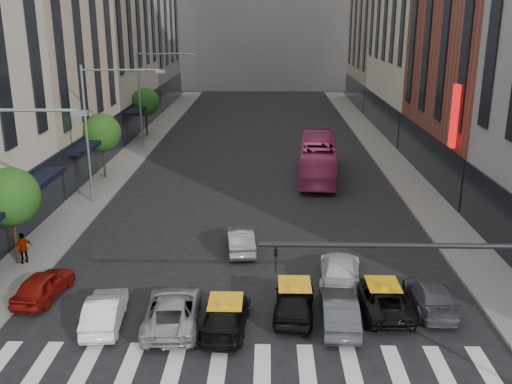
# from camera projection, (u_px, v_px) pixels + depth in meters

# --- Properties ---
(sidewalk_left) EXTENTS (3.00, 96.00, 0.15)m
(sidewalk_left) POSITION_uv_depth(u_px,v_px,m) (122.00, 165.00, 47.91)
(sidewalk_left) COLOR slate
(sidewalk_left) RESTS_ON ground
(sidewalk_right) EXTENTS (3.00, 96.00, 0.15)m
(sidewalk_right) POSITION_uv_depth(u_px,v_px,m) (396.00, 167.00, 47.46)
(sidewalk_right) COLOR slate
(sidewalk_right) RESTS_ON ground
(building_left_b) EXTENTS (8.00, 16.00, 24.00)m
(building_left_b) POSITION_uv_depth(u_px,v_px,m) (31.00, 17.00, 42.58)
(building_left_b) COLOR tan
(building_left_b) RESTS_ON ground
(building_right_b) EXTENTS (8.00, 18.00, 26.00)m
(building_right_b) POSITION_uv_depth(u_px,v_px,m) (496.00, 3.00, 40.66)
(building_right_b) COLOR brown
(building_right_b) RESTS_ON ground
(building_right_d) EXTENTS (8.00, 18.00, 28.00)m
(building_right_d) POSITION_uv_depth(u_px,v_px,m) (389.00, 1.00, 76.66)
(building_right_d) COLOR tan
(building_right_d) RESTS_ON ground
(tree_near) EXTENTS (2.88, 2.88, 4.95)m
(tree_near) POSITION_uv_depth(u_px,v_px,m) (10.00, 197.00, 27.75)
(tree_near) COLOR black
(tree_near) RESTS_ON sidewalk_left
(tree_mid) EXTENTS (2.88, 2.88, 4.95)m
(tree_mid) POSITION_uv_depth(u_px,v_px,m) (102.00, 133.00, 43.04)
(tree_mid) COLOR black
(tree_mid) RESTS_ON sidewalk_left
(tree_far) EXTENTS (2.88, 2.88, 4.95)m
(tree_far) POSITION_uv_depth(u_px,v_px,m) (145.00, 102.00, 58.32)
(tree_far) COLOR black
(tree_far) RESTS_ON sidewalk_left
(streetlamp_mid) EXTENTS (5.38, 0.25, 9.00)m
(streetlamp_mid) POSITION_uv_depth(u_px,v_px,m) (100.00, 116.00, 36.61)
(streetlamp_mid) COLOR gray
(streetlamp_mid) RESTS_ON sidewalk_left
(streetlamp_far) EXTENTS (5.38, 0.25, 9.00)m
(streetlamp_far) POSITION_uv_depth(u_px,v_px,m) (150.00, 87.00, 51.89)
(streetlamp_far) COLOR gray
(streetlamp_far) RESTS_ON sidewalk_left
(traffic_signal) EXTENTS (10.10, 0.20, 6.00)m
(traffic_signal) POSITION_uv_depth(u_px,v_px,m) (505.00, 288.00, 16.62)
(traffic_signal) COLOR black
(traffic_signal) RESTS_ON ground
(liberty_sign) EXTENTS (0.30, 0.70, 4.00)m
(liberty_sign) POSITION_uv_depth(u_px,v_px,m) (454.00, 116.00, 36.13)
(liberty_sign) COLOR red
(liberty_sign) RESTS_ON ground
(car_red) EXTENTS (1.96, 3.89, 1.27)m
(car_red) POSITION_uv_depth(u_px,v_px,m) (43.00, 285.00, 25.33)
(car_red) COLOR maroon
(car_red) RESTS_ON ground
(car_white_front) EXTENTS (1.72, 3.99, 1.28)m
(car_white_front) POSITION_uv_depth(u_px,v_px,m) (105.00, 311.00, 23.13)
(car_white_front) COLOR white
(car_white_front) RESTS_ON ground
(car_silver) EXTENTS (2.47, 4.85, 1.31)m
(car_silver) POSITION_uv_depth(u_px,v_px,m) (172.00, 310.00, 23.14)
(car_silver) COLOR #A4A3A9
(car_silver) RESTS_ON ground
(taxi_left) EXTENTS (1.98, 4.31, 1.22)m
(taxi_left) POSITION_uv_depth(u_px,v_px,m) (226.00, 316.00, 22.80)
(taxi_left) COLOR black
(taxi_left) RESTS_ON ground
(taxi_center) EXTENTS (1.97, 4.21, 1.39)m
(taxi_center) POSITION_uv_depth(u_px,v_px,m) (294.00, 300.00, 23.90)
(taxi_center) COLOR black
(taxi_center) RESTS_ON ground
(car_grey_mid) EXTENTS (1.54, 4.10, 1.34)m
(car_grey_mid) POSITION_uv_depth(u_px,v_px,m) (339.00, 310.00, 23.09)
(car_grey_mid) COLOR #37393E
(car_grey_mid) RESTS_ON ground
(taxi_right) EXTENTS (2.16, 4.47, 1.23)m
(taxi_right) POSITION_uv_depth(u_px,v_px,m) (382.00, 298.00, 24.24)
(taxi_right) COLOR black
(taxi_right) RESTS_ON ground
(car_grey_curb) EXTENTS (1.80, 4.25, 1.22)m
(car_grey_curb) POSITION_uv_depth(u_px,v_px,m) (431.00, 295.00, 24.45)
(car_grey_curb) COLOR #484A51
(car_grey_curb) RESTS_ON ground
(car_row2_left) EXTENTS (1.85, 4.04, 1.28)m
(car_row2_left) POSITION_uv_depth(u_px,v_px,m) (240.00, 239.00, 30.48)
(car_row2_left) COLOR gray
(car_row2_left) RESTS_ON ground
(car_row2_right) EXTENTS (2.37, 4.75, 1.33)m
(car_row2_right) POSITION_uv_depth(u_px,v_px,m) (340.00, 270.00, 26.76)
(car_row2_right) COLOR silver
(car_row2_right) RESTS_ON ground
(bus) EXTENTS (3.47, 11.19, 3.07)m
(bus) POSITION_uv_depth(u_px,v_px,m) (318.00, 158.00, 44.26)
(bus) COLOR #BD3773
(bus) RESTS_ON ground
(pedestrian_far) EXTENTS (0.96, 0.92, 1.60)m
(pedestrian_far) POSITION_uv_depth(u_px,v_px,m) (23.00, 248.00, 28.55)
(pedestrian_far) COLOR gray
(pedestrian_far) RESTS_ON sidewalk_left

